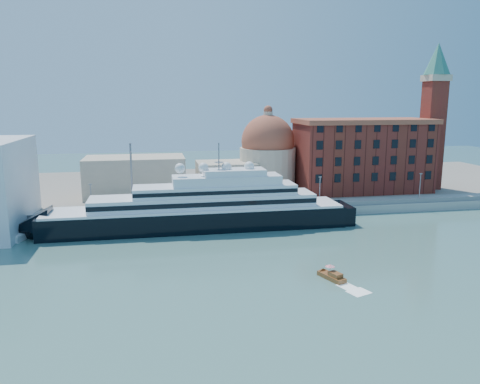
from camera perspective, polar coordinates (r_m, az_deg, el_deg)
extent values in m
plane|color=#3A6564|center=(94.49, -1.20, -8.09)|extent=(400.00, 400.00, 0.00)
cube|color=gray|center=(126.46, -3.75, -2.53)|extent=(180.00, 10.00, 2.50)
cube|color=slate|center=(166.40, -5.46, 0.69)|extent=(260.00, 72.00, 2.00)
cube|color=slate|center=(121.68, -3.50, -2.18)|extent=(180.00, 0.10, 1.20)
cube|color=black|center=(115.19, -5.30, -3.51)|extent=(73.01, 11.23, 6.08)
cone|color=black|center=(118.19, -24.21, -4.09)|extent=(9.36, 11.23, 11.23)
cube|color=black|center=(123.90, 11.77, -2.74)|extent=(5.62, 10.30, 5.62)
cube|color=white|center=(114.41, -5.33, -1.92)|extent=(71.14, 11.42, 0.56)
cube|color=white|center=(114.22, -4.41, -1.06)|extent=(54.29, 9.36, 2.81)
cube|color=black|center=(109.68, -4.14, -1.57)|extent=(54.29, 0.15, 1.12)
cube|color=white|center=(114.02, -3.03, 0.28)|extent=(39.31, 8.42, 2.43)
cube|color=white|center=(114.00, -1.64, 1.49)|extent=(26.21, 7.49, 2.25)
cube|color=white|center=(114.01, -0.72, 2.44)|extent=(14.98, 6.55, 1.50)
cylinder|color=slate|center=(112.89, -2.60, 4.36)|extent=(0.28, 0.28, 6.55)
sphere|color=white|center=(112.32, -7.33, 2.90)|extent=(2.43, 2.43, 2.43)
sphere|color=white|center=(112.78, -4.48, 2.99)|extent=(2.43, 2.43, 2.43)
sphere|color=white|center=(113.51, -1.65, 3.07)|extent=(2.43, 2.43, 2.43)
sphere|color=white|center=(114.52, 1.13, 3.14)|extent=(2.43, 2.43, 2.43)
cube|color=white|center=(118.12, -26.73, -4.34)|extent=(4.81, 3.77, 1.27)
cube|color=brown|center=(85.56, 11.10, -10.17)|extent=(3.76, 6.03, 0.95)
cube|color=brown|center=(84.61, 11.55, -9.85)|extent=(2.25, 2.76, 0.76)
cylinder|color=slate|center=(85.46, 10.91, -9.33)|extent=(0.06, 0.06, 1.53)
cone|color=red|center=(85.17, 10.93, -8.79)|extent=(1.72, 1.72, 0.38)
cube|color=maroon|center=(156.08, 14.70, 4.13)|extent=(42.00, 18.00, 22.00)
cube|color=#9C4A33|center=(155.16, 14.92, 8.35)|extent=(43.00, 19.00, 1.50)
cube|color=maroon|center=(167.15, 22.32, 6.35)|extent=(6.00, 6.00, 35.00)
cube|color=beige|center=(166.87, 22.80, 12.68)|extent=(7.00, 7.00, 2.00)
cone|color=#397F6C|center=(167.23, 22.96, 14.73)|extent=(8.40, 8.40, 10.00)
cylinder|color=beige|center=(152.13, 3.37, 2.79)|extent=(18.00, 18.00, 14.00)
sphere|color=#9C4A33|center=(151.08, 3.41, 6.16)|extent=(17.00, 17.00, 17.00)
cylinder|color=beige|center=(150.59, 3.44, 9.20)|extent=(3.00, 3.00, 3.00)
cube|color=beige|center=(147.74, -1.73, 1.76)|extent=(18.00, 14.00, 10.00)
cube|color=beige|center=(147.92, -12.64, 1.90)|extent=(30.00, 16.00, 12.00)
cylinder|color=slate|center=(122.50, -17.67, -0.97)|extent=(0.24, 0.24, 8.00)
cube|color=slate|center=(121.74, -17.79, 0.91)|extent=(0.80, 0.30, 0.25)
cylinder|color=slate|center=(122.40, -3.61, -0.47)|extent=(0.24, 0.24, 8.00)
cube|color=slate|center=(121.64, -3.63, 1.42)|extent=(0.80, 0.30, 0.25)
cylinder|color=slate|center=(129.44, 9.69, 0.03)|extent=(0.24, 0.24, 8.00)
cube|color=slate|center=(128.72, 9.75, 1.82)|extent=(0.80, 0.30, 0.25)
cylinder|color=slate|center=(142.58, 21.07, 0.46)|extent=(0.24, 0.24, 8.00)
cube|color=slate|center=(141.93, 21.19, 2.09)|extent=(0.80, 0.30, 0.25)
cylinder|color=slate|center=(122.70, -13.06, 1.67)|extent=(0.50, 0.50, 18.00)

